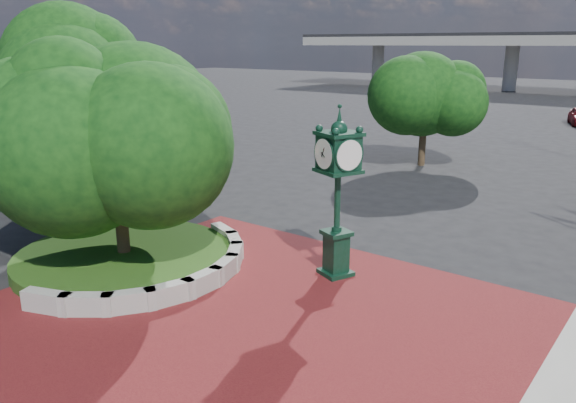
# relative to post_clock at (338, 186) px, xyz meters

# --- Properties ---
(ground) EXTENTS (200.00, 200.00, 0.00)m
(ground) POSITION_rel_post_clock_xyz_m (-0.30, -3.00, -2.53)
(ground) COLOR black
(ground) RESTS_ON ground
(plaza) EXTENTS (12.00, 12.00, 0.04)m
(plaza) POSITION_rel_post_clock_xyz_m (-0.30, -4.00, -2.51)
(plaza) COLOR maroon
(plaza) RESTS_ON ground
(planter_wall) EXTENTS (2.96, 6.77, 0.54)m
(planter_wall) POSITION_rel_post_clock_xyz_m (-3.01, -3.00, -2.26)
(planter_wall) COLOR #9E9B93
(planter_wall) RESTS_ON ground
(grass_bed) EXTENTS (6.10, 6.10, 0.40)m
(grass_bed) POSITION_rel_post_clock_xyz_m (-5.30, -3.00, -2.33)
(grass_bed) COLOR #1D4012
(grass_bed) RESTS_ON ground
(tree_planter) EXTENTS (5.20, 5.20, 6.33)m
(tree_planter) POSITION_rel_post_clock_xyz_m (-5.30, -3.00, 1.19)
(tree_planter) COLOR #38281C
(tree_planter) RESTS_ON ground
(tree_northwest) EXTENTS (5.60, 5.60, 6.93)m
(tree_northwest) POSITION_rel_post_clock_xyz_m (-13.30, 2.00, 1.59)
(tree_northwest) COLOR #38281C
(tree_northwest) RESTS_ON ground
(tree_street) EXTENTS (4.40, 4.40, 5.45)m
(tree_street) POSITION_rel_post_clock_xyz_m (-4.30, 15.00, 0.70)
(tree_street) COLOR #38281C
(tree_street) RESTS_ON ground
(post_clock) EXTENTS (1.19, 1.19, 4.61)m
(post_clock) POSITION_rel_post_clock_xyz_m (0.00, 0.00, 0.00)
(post_clock) COLOR black
(post_clock) RESTS_ON ground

